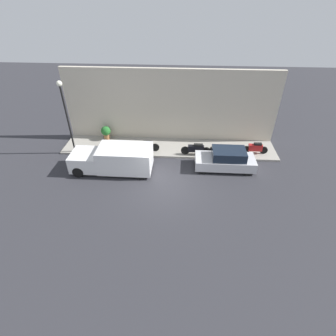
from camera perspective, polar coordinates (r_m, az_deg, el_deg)
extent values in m
plane|color=#2D2D33|center=(16.18, -0.85, -4.02)|extent=(60.00, 60.00, 0.00)
cube|color=gray|center=(19.94, 0.19, 4.50)|extent=(2.74, 15.81, 0.14)
cube|color=beige|center=(20.13, 0.48, 13.30)|extent=(0.30, 15.81, 5.50)
cube|color=silver|center=(17.90, 12.23, 1.35)|extent=(1.67, 3.93, 0.65)
cube|color=#192333|center=(17.60, 13.11, 3.01)|extent=(1.47, 2.16, 0.59)
cylinder|color=black|center=(17.24, 7.52, -0.26)|extent=(0.20, 0.65, 0.65)
cylinder|color=black|center=(18.42, 7.34, 2.30)|extent=(0.20, 0.65, 0.65)
cylinder|color=black|center=(17.72, 17.18, -0.61)|extent=(0.20, 0.65, 0.65)
cylinder|color=black|center=(18.87, 16.40, 1.90)|extent=(0.20, 0.65, 0.65)
cube|color=white|center=(17.23, -9.27, 2.10)|extent=(2.02, 3.42, 1.53)
cube|color=white|center=(18.10, -17.35, 1.72)|extent=(1.92, 1.84, 1.07)
cube|color=#192333|center=(18.05, -18.34, 2.54)|extent=(1.72, 1.01, 0.43)
cylinder|color=black|center=(17.75, -18.97, -0.82)|extent=(0.22, 0.71, 0.71)
cylinder|color=black|center=(19.09, -17.24, 2.26)|extent=(0.22, 0.71, 0.71)
cylinder|color=black|center=(16.66, -5.96, -1.41)|extent=(0.22, 0.71, 0.71)
cylinder|color=black|center=(18.08, -5.12, 1.90)|extent=(0.22, 0.71, 0.71)
cube|color=#B21E1E|center=(19.87, 18.47, 4.25)|extent=(0.30, 0.97, 0.48)
cube|color=black|center=(19.77, 19.00, 4.96)|extent=(0.27, 0.53, 0.12)
cylinder|color=black|center=(19.81, 16.60, 3.86)|extent=(0.10, 0.55, 0.55)
cylinder|color=black|center=(20.14, 20.12, 3.66)|extent=(0.10, 0.55, 0.55)
cube|color=black|center=(18.80, 6.09, 4.24)|extent=(0.30, 1.13, 0.47)
cube|color=black|center=(18.66, 6.62, 5.00)|extent=(0.27, 0.62, 0.12)
cylinder|color=black|center=(18.87, 3.77, 3.84)|extent=(0.10, 0.61, 0.61)
cylinder|color=black|center=(18.94, 8.33, 3.65)|extent=(0.10, 0.61, 0.61)
cube|color=navy|center=(19.13, 11.87, 4.10)|extent=(0.30, 1.02, 0.36)
cube|color=black|center=(19.03, 12.37, 4.70)|extent=(0.27, 0.55, 0.12)
cylinder|color=black|center=(19.11, 9.97, 3.86)|extent=(0.10, 0.66, 0.66)
cylinder|color=black|center=(19.29, 13.66, 3.68)|extent=(0.10, 0.66, 0.66)
cube|color=#B7B7BF|center=(19.26, -4.92, 4.96)|extent=(0.30, 1.08, 0.39)
cube|color=black|center=(19.12, -4.52, 5.61)|extent=(0.27, 0.59, 0.12)
cylinder|color=black|center=(19.45, -6.99, 4.62)|extent=(0.10, 0.59, 0.59)
cylinder|color=black|center=(19.25, -2.78, 4.51)|extent=(0.10, 0.59, 0.59)
cylinder|color=black|center=(19.43, -20.93, 9.58)|extent=(0.12, 0.12, 4.86)
sphere|color=silver|center=(18.59, -22.60, 16.62)|extent=(0.36, 0.36, 0.36)
cylinder|color=brown|center=(21.41, -13.20, 6.67)|extent=(0.44, 0.44, 0.43)
sphere|color=#236628|center=(21.18, -13.38, 7.88)|extent=(0.74, 0.74, 0.74)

